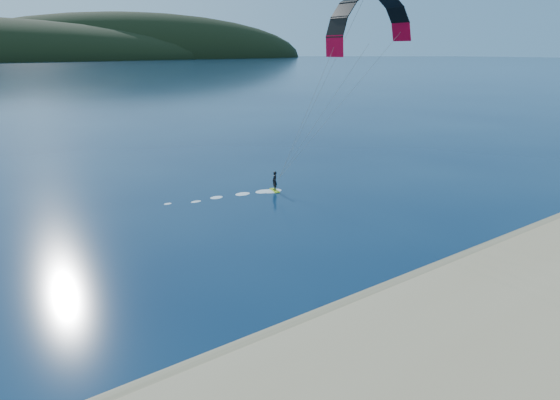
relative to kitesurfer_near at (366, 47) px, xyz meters
name	(u,v)px	position (x,y,z in m)	size (l,w,h in m)	color
ground	(356,392)	(-20.81, -21.26, -13.61)	(1800.00, 1800.00, 0.00)	#081C3B
wet_sand	(291,337)	(-20.81, -16.76, -13.56)	(220.00, 2.50, 0.10)	olive
kitesurfer_near	(366,47)	(0.00, 0.00, 0.00)	(23.25, 7.24, 16.98)	#BBE01A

